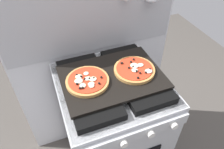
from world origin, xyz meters
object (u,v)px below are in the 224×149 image
(pizza_left, at_px, (87,81))
(pizza_right, at_px, (135,69))
(stove, at_px, (112,126))
(baking_tray, at_px, (112,77))

(pizza_left, relative_size, pizza_right, 1.00)
(pizza_left, bearing_deg, stove, -0.85)
(stove, xyz_separation_m, baking_tray, (0.00, 0.00, 0.46))
(stove, xyz_separation_m, pizza_right, (0.13, -0.01, 0.48))
(stove, distance_m, pizza_left, 0.50)
(stove, xyz_separation_m, pizza_left, (-0.14, 0.00, 0.48))
(pizza_left, distance_m, pizza_right, 0.27)
(pizza_left, bearing_deg, pizza_right, -1.72)
(stove, height_order, pizza_right, pizza_right)
(baking_tray, height_order, pizza_left, pizza_left)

